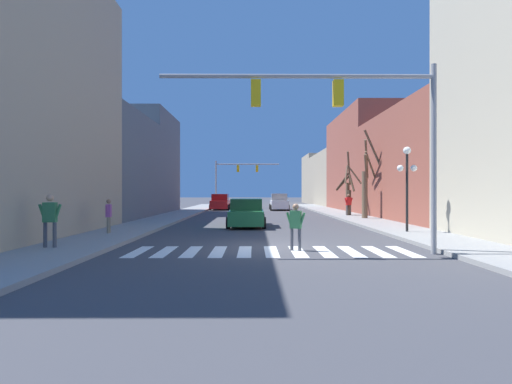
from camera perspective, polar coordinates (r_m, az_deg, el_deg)
ground_plane at (r=14.70m, az=2.02°, el=-7.88°), size 240.00×240.00×0.00m
sidewalk_left at (r=15.99m, az=-23.88°, el=-6.97°), size 2.88×90.00×0.15m
sidewalk_right at (r=16.50m, az=27.05°, el=-6.76°), size 2.88×90.00×0.15m
building_row_left at (r=26.38m, az=-24.68°, el=7.46°), size 6.00×33.63×12.77m
building_row_right at (r=40.71m, az=16.82°, el=4.09°), size 6.00×66.04×13.42m
crosswalk_stripes at (r=13.65m, az=2.20°, el=-8.49°), size 9.45×2.60×0.01m
traffic_signal_near at (r=13.51m, az=13.17°, el=10.97°), size 8.98×0.28×6.17m
traffic_signal_far at (r=49.23m, az=-2.96°, el=2.69°), size 7.88×0.28×5.80m
street_lamp_right_corner at (r=20.10m, az=20.77°, el=2.80°), size 0.95×0.36×4.00m
car_parked_left_mid at (r=23.24m, az=-1.36°, el=-3.07°), size 2.17×4.77×1.62m
car_parked_right_mid at (r=44.43m, az=-5.13°, el=-1.49°), size 2.14×4.61×1.76m
car_parked_right_near at (r=43.67m, az=3.30°, el=-1.50°), size 2.03×4.55×1.80m
pedestrian_on_right_sidewalk at (r=19.28m, az=-20.31°, el=-2.83°), size 0.25×0.66×1.54m
pedestrian_near_right_corner at (r=32.48m, az=13.09°, el=-1.49°), size 0.72×0.31×1.69m
pedestrian_on_left_sidewalk at (r=15.16m, az=-27.36°, el=-3.06°), size 0.77×0.26×1.79m
pedestrian_crossing_street at (r=13.81m, az=5.69°, el=-4.40°), size 0.67×0.35×1.62m
street_tree_left_far at (r=33.05m, az=13.06°, el=0.41°), size 1.52×1.92×5.15m
street_tree_right_near at (r=29.61m, az=15.49°, el=1.51°), size 1.68×2.18×6.29m
street_tree_left_near at (r=32.56m, az=13.04°, el=-0.45°), size 1.30×1.37×3.47m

